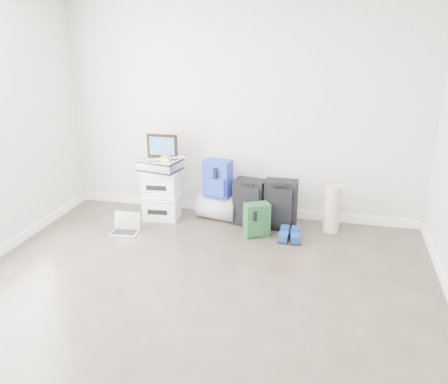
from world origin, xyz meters
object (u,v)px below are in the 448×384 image
(carry_on, at_px, (281,205))
(laptop, at_px, (126,228))
(briefcase, at_px, (160,165))
(boxes_stack, at_px, (162,194))
(large_suitcase, at_px, (250,203))
(duffel_bag, at_px, (218,207))

(carry_on, height_order, laptop, carry_on)
(briefcase, xyz_separation_m, carry_on, (1.50, 0.02, -0.40))
(boxes_stack, height_order, large_suitcase, boxes_stack)
(duffel_bag, bearing_deg, boxes_stack, -155.68)
(briefcase, bearing_deg, laptop, -105.85)
(carry_on, bearing_deg, boxes_stack, -178.77)
(carry_on, bearing_deg, briefcase, -178.77)
(large_suitcase, xyz_separation_m, laptop, (-1.39, -0.56, -0.24))
(boxes_stack, bearing_deg, large_suitcase, -2.89)
(boxes_stack, distance_m, carry_on, 1.50)
(large_suitcase, bearing_deg, boxes_stack, -166.24)
(boxes_stack, bearing_deg, duffel_bag, 5.92)
(boxes_stack, xyz_separation_m, briefcase, (0.00, 0.00, 0.38))
(large_suitcase, height_order, carry_on, carry_on)
(duffel_bag, xyz_separation_m, carry_on, (0.80, -0.11, 0.14))
(boxes_stack, xyz_separation_m, duffel_bag, (0.71, 0.13, -0.16))
(carry_on, bearing_deg, duffel_bag, 172.53)
(duffel_bag, bearing_deg, large_suitcase, 0.70)
(duffel_bag, distance_m, carry_on, 0.82)
(duffel_bag, height_order, large_suitcase, large_suitcase)
(boxes_stack, distance_m, large_suitcase, 1.13)
(boxes_stack, relative_size, briefcase, 1.34)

